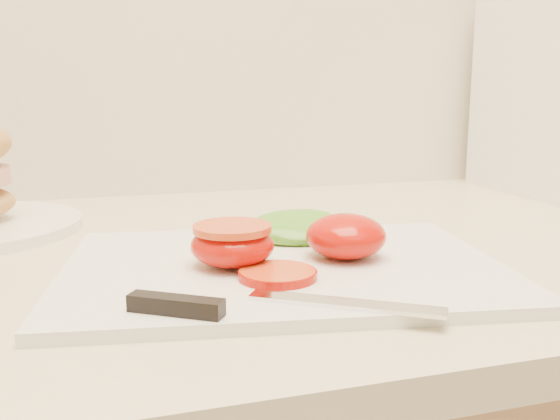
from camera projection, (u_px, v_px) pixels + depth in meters
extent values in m
cube|color=beige|center=(554.00, 232.00, 0.77)|extent=(3.92, 0.65, 0.03)
cube|color=silver|center=(283.00, 268.00, 0.55)|extent=(0.42, 0.33, 0.01)
ellipsoid|color=#BC0600|center=(346.00, 236.00, 0.56)|extent=(0.07, 0.07, 0.04)
ellipsoid|color=#BC0600|center=(233.00, 245.00, 0.53)|extent=(0.07, 0.07, 0.04)
cylinder|color=red|center=(232.00, 228.00, 0.53)|extent=(0.07, 0.07, 0.01)
cylinder|color=#CC5D23|center=(278.00, 274.00, 0.50)|extent=(0.06, 0.06, 0.01)
ellipsoid|color=#58A12A|center=(303.00, 227.00, 0.63)|extent=(0.11, 0.08, 0.02)
cube|color=silver|center=(346.00, 303.00, 0.44)|extent=(0.13, 0.09, 0.00)
cube|color=black|center=(176.00, 305.00, 0.42)|extent=(0.06, 0.05, 0.01)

